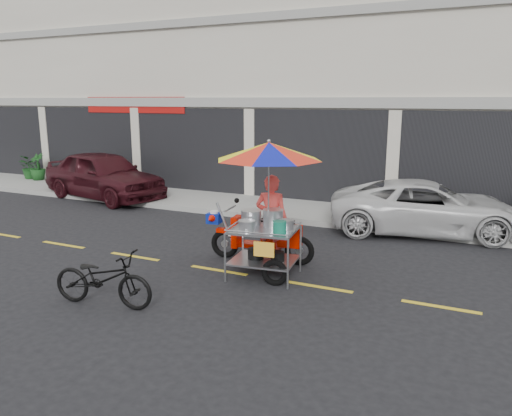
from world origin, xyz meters
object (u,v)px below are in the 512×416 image
at_px(near_bicycle, 103,279).
at_px(food_vendor_rig, 268,189).
at_px(maroon_sedan, 104,175).
at_px(white_pickup, 428,207).

distance_m(near_bicycle, food_vendor_rig, 3.30).
height_order(maroon_sedan, food_vendor_rig, food_vendor_rig).
bearing_deg(white_pickup, maroon_sedan, 78.78).
height_order(maroon_sedan, near_bicycle, maroon_sedan).
xyz_separation_m(maroon_sedan, white_pickup, (10.07, 0.01, -0.15)).
xyz_separation_m(maroon_sedan, near_bicycle, (6.02, -6.74, -0.34)).
height_order(maroon_sedan, white_pickup, maroon_sedan).
height_order(near_bicycle, food_vendor_rig, food_vendor_rig).
relative_size(white_pickup, food_vendor_rig, 1.71).
relative_size(maroon_sedan, food_vendor_rig, 1.71).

